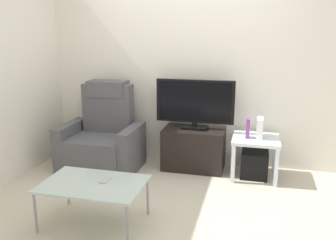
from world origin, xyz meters
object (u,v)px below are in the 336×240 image
Objects in this scene: television at (195,103)px; recliner_armchair at (103,138)px; cell_phone at (106,180)px; book_upright at (248,128)px; game_console at (260,128)px; coffee_table at (93,185)px; side_table at (256,144)px; tv_stand at (194,149)px; subwoofer_box at (254,164)px.

television is 1.25m from recliner_armchair.
recliner_armchair reaches higher than cell_phone.
book_upright is 0.14m from game_console.
coffee_table is (-1.28, -1.43, -0.23)m from book_upright.
side_table reaches higher than coffee_table.
recliner_armchair reaches higher than side_table.
television is 4.13× the size of book_upright.
television reaches higher than tv_stand.
side_table reaches higher than cell_phone.
game_console is 2.05m from coffee_table.
tv_stand is 0.70× the size of recliner_armchair.
subwoofer_box is 1.34× the size of book_upright.
game_console is (0.04, 0.01, 0.20)m from side_table.
coffee_table is at bearing -111.96° from television.
coffee_table is at bearing -133.57° from subwoofer_box.
side_table is at bearing -4.32° from recliner_armchair.
recliner_armchair is 1.91m from subwoofer_box.
recliner_armchair is (-1.14, -0.23, -0.47)m from television.
cell_phone is at bearing -72.67° from recliner_armchair.
book_upright is at bearing -168.69° from side_table.
subwoofer_box is (0.75, -0.11, -0.69)m from television.
tv_stand is 3.24× the size of game_console.
side_table is (0.75, -0.11, -0.43)m from television.
book_upright is at bearing -4.75° from recliner_armchair.
subwoofer_box is at bearing 11.31° from book_upright.
game_console is at bearing 46.63° from cell_phone.
book_upright reaches higher than coffee_table.
book_upright is at bearing 49.06° from cell_phone.
side_table is 0.20m from game_console.
coffee_table is at bearing -131.83° from book_upright.
game_console reaches higher than coffee_table.
recliner_armchair is (-1.14, -0.21, 0.11)m from tv_stand.
television reaches higher than cell_phone.
television is at bearing 68.04° from coffee_table.
side_table is at bearing -8.26° from television.
cell_phone is (-1.20, -1.36, -0.20)m from book_upright.
side_table is 2.30× the size of game_console.
game_console reaches higher than subwoofer_box.
tv_stand is at bearing 174.18° from game_console.
recliner_armchair is at bearing -176.30° from subwoofer_box.
tv_stand is 0.79× the size of television.
television is at bearing 3.48° from recliner_armchair.
side_table is 1.73× the size of subwoofer_box.
side_table is at bearing 0.00° from subwoofer_box.
tv_stand reaches higher than side_table.
side_table is 0.60× the size of coffee_table.
book_upright is (1.79, 0.10, 0.23)m from recliner_armchair.
tv_stand is at bearing 170.41° from book_upright.
tv_stand is at bearing -90.00° from television.
cell_phone reaches higher than coffee_table.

